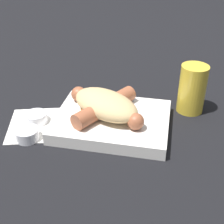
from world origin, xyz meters
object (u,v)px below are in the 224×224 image
Objects in this scene: condiment_cup_far at (27,135)px; sausage at (105,107)px; food_tray at (112,121)px; drink_glass at (192,89)px; bread_roll at (106,104)px; condiment_cup_near at (36,118)px.

sausage is at bearing -149.03° from condiment_cup_far.
food_tray is 0.18m from condiment_cup_far.
drink_glass is (-0.18, -0.10, 0.01)m from sausage.
drink_glass reaches higher than condiment_cup_far.
sausage is 1.58× the size of drink_glass.
sausage is (0.00, -0.00, -0.01)m from bread_roll.
drink_glass reaches higher than condiment_cup_near.
drink_glass is (-0.32, -0.18, 0.05)m from condiment_cup_far.
condiment_cup_far is at bearing 29.36° from drink_glass.
drink_glass is at bearing -150.64° from condiment_cup_far.
food_tray is at bearing 159.96° from bread_roll.
bread_roll reaches higher than sausage.
food_tray is at bearing 157.59° from sausage.
condiment_cup_near is (0.15, 0.02, -0.04)m from bread_roll.
bread_roll is 0.17m from condiment_cup_far.
condiment_cup_near is 0.43× the size of drink_glass.
food_tray is 2.15× the size of drink_glass.
bread_roll reaches higher than condiment_cup_near.
condiment_cup_near is at bearing -83.83° from condiment_cup_far.
condiment_cup_near is (0.16, 0.02, -0.00)m from food_tray.
bread_roll reaches higher than condiment_cup_far.
bread_roll is (0.01, -0.01, 0.04)m from food_tray.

